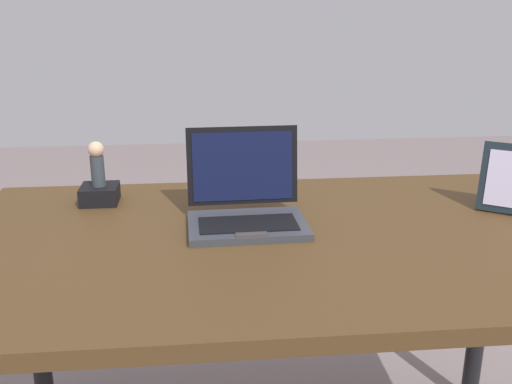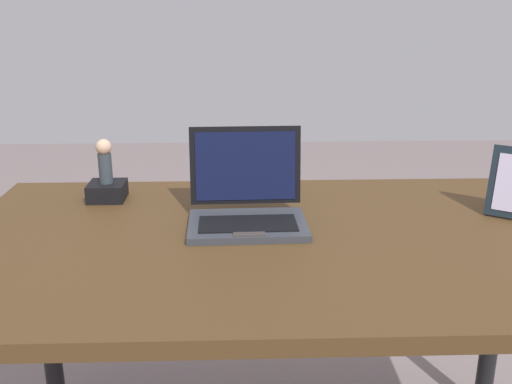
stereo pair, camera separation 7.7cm
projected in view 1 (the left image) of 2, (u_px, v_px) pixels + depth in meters
desk at (286, 268)px, 1.26m from camera, size 1.40×0.80×0.74m
laptop_front at (246, 206)px, 1.29m from camera, size 0.26×0.21×0.20m
figurine_stand at (100, 194)px, 1.43m from camera, size 0.09×0.09×0.04m
figurine at (97, 162)px, 1.40m from camera, size 0.04×0.04×0.11m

